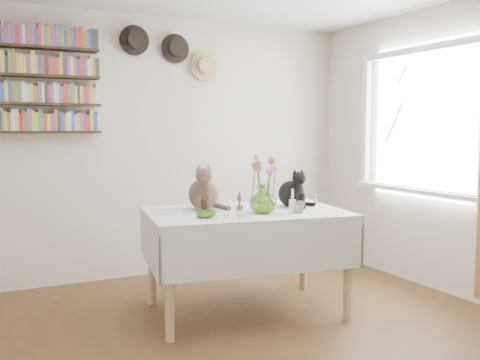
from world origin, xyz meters
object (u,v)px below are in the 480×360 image
black_cat (291,187)px  flower_vase (263,199)px  dining_table (246,236)px  tabby_cat (203,186)px  bookshelf_unit (40,80)px

black_cat → flower_vase: bearing=-149.9°
dining_table → tabby_cat: size_ratio=4.45×
black_cat → dining_table: bearing=-174.0°
dining_table → black_cat: bearing=4.0°
dining_table → bookshelf_unit: size_ratio=1.63×
dining_table → bookshelf_unit: 2.23m
tabby_cat → bookshelf_unit: bearing=154.8°
black_cat → flower_vase: black_cat is taller
dining_table → bookshelf_unit: bookshelf_unit is taller
tabby_cat → bookshelf_unit: 1.75m
tabby_cat → black_cat: bearing=5.7°
tabby_cat → dining_table: bearing=-18.9°
flower_vase → bookshelf_unit: bearing=132.7°
tabby_cat → black_cat: 0.72m
black_cat → bookshelf_unit: 2.34m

